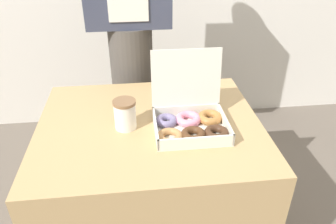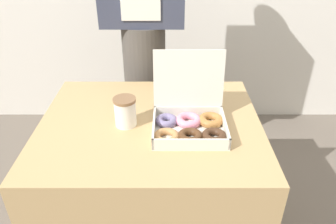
{
  "view_description": "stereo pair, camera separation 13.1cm",
  "coord_description": "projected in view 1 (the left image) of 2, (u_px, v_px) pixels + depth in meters",
  "views": [
    {
      "loc": [
        -0.06,
        -1.14,
        1.48
      ],
      "look_at": [
        0.07,
        -0.03,
        0.8
      ],
      "focal_mm": 35.0,
      "sensor_mm": 36.0,
      "label": 1
    },
    {
      "loc": [
        0.08,
        -1.15,
        1.48
      ],
      "look_at": [
        0.07,
        -0.03,
        0.8
      ],
      "focal_mm": 35.0,
      "sensor_mm": 36.0,
      "label": 2
    }
  ],
  "objects": [
    {
      "name": "table",
      "position": [
        152.0,
        188.0,
        1.55
      ],
      "size": [
        0.92,
        0.78,
        0.74
      ],
      "color": "tan",
      "rests_on": "ground_plane"
    },
    {
      "name": "person_customer",
      "position": [
        130.0,
        30.0,
        1.76
      ],
      "size": [
        0.44,
        0.24,
        1.78
      ],
      "color": "#4C4742",
      "rests_on": "ground_plane"
    },
    {
      "name": "coffee_cup",
      "position": [
        125.0,
        114.0,
        1.3
      ],
      "size": [
        0.09,
        0.09,
        0.12
      ],
      "color": "silver",
      "rests_on": "table"
    },
    {
      "name": "donut_box",
      "position": [
        191.0,
        120.0,
        1.31
      ],
      "size": [
        0.3,
        0.27,
        0.29
      ],
      "color": "silver",
      "rests_on": "table"
    }
  ]
}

